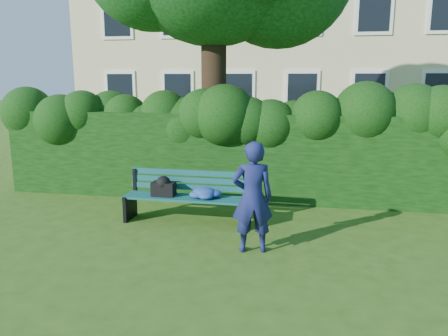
# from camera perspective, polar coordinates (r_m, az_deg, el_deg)

# --- Properties ---
(ground) EXTENTS (80.00, 80.00, 0.00)m
(ground) POSITION_cam_1_polar(r_m,az_deg,el_deg) (7.34, -0.87, -8.22)
(ground) COLOR #2F5015
(ground) RESTS_ON ground
(hedge) EXTENTS (10.00, 1.00, 1.80)m
(hedge) POSITION_cam_1_polar(r_m,az_deg,el_deg) (9.21, 1.83, 1.66)
(hedge) COLOR black
(hedge) RESTS_ON ground
(park_bench) EXTENTS (2.23, 0.60, 0.89)m
(park_bench) POSITION_cam_1_polar(r_m,az_deg,el_deg) (7.67, -4.75, -3.44)
(park_bench) COLOR #0E4646
(park_bench) RESTS_ON ground
(man_reading) EXTENTS (0.67, 0.52, 1.63)m
(man_reading) POSITION_cam_1_polar(r_m,az_deg,el_deg) (6.29, 3.73, -3.84)
(man_reading) COLOR #171D51
(man_reading) RESTS_ON ground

